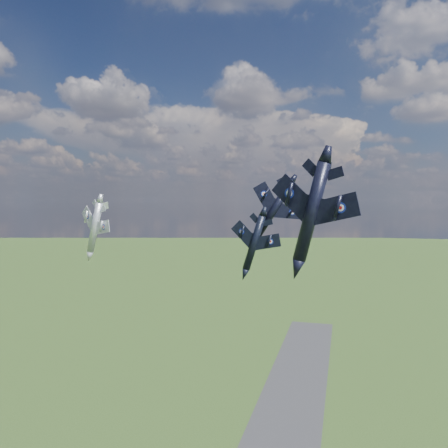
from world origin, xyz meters
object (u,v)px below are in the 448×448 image
(jet_lead_navy, at_px, (254,243))
(jet_left_silver, at_px, (95,227))
(jet_right_navy, at_px, (312,212))
(jet_high_navy, at_px, (274,209))

(jet_lead_navy, xyz_separation_m, jet_left_silver, (-28.56, -6.31, 2.68))
(jet_lead_navy, bearing_deg, jet_left_silver, -163.76)
(jet_right_navy, distance_m, jet_left_silver, 47.90)
(jet_left_silver, bearing_deg, jet_lead_navy, 37.29)
(jet_high_navy, bearing_deg, jet_lead_navy, -157.67)
(jet_lead_navy, height_order, jet_right_navy, jet_right_navy)
(jet_lead_navy, relative_size, jet_right_navy, 0.97)
(jet_right_navy, relative_size, jet_high_navy, 0.94)
(jet_lead_navy, height_order, jet_left_silver, jet_left_silver)
(jet_right_navy, relative_size, jet_left_silver, 1.08)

